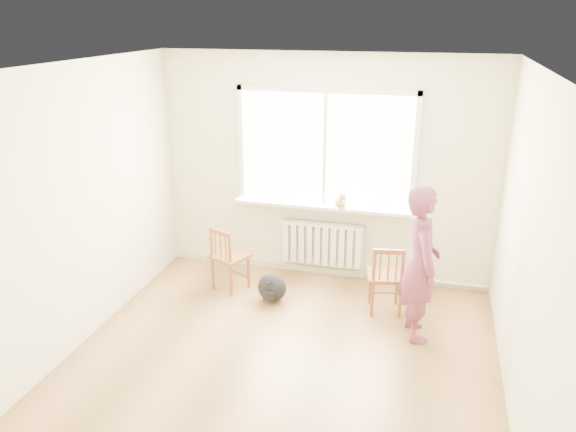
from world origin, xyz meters
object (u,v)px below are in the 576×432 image
Objects in this scene: chair_left at (228,259)px; chair_right at (386,279)px; cat at (341,200)px; backpack at (272,288)px; person at (420,263)px.

chair_right is at bearing -157.85° from chair_left.
backpack is (-0.65, -0.68, -0.89)m from cat.
person is at bearing -64.60° from cat.
person is 1.39m from cat.
backpack is (-1.26, -0.08, -0.24)m from chair_right.
person reaches higher than backpack.
backpack is at bearing -8.04° from chair_right.
cat reaches higher than chair_right.
chair_right reaches higher than backpack.
chair_right is 0.50× the size of person.
cat is at bearing 27.50° from person.
chair_left reaches higher than backpack.
person reaches higher than chair_left.
person is 4.81× the size of backpack.
cat reaches higher than backpack.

